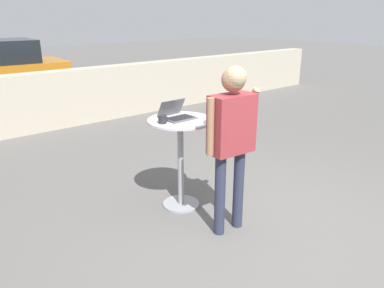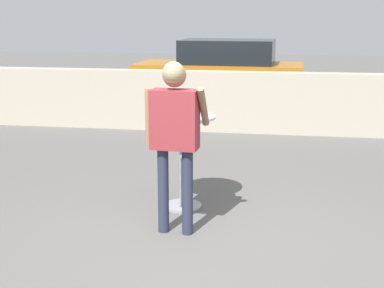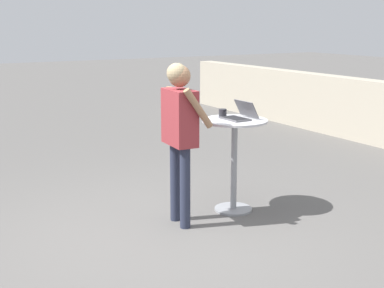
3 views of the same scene
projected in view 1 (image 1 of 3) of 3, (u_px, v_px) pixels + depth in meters
ground_plane at (268, 235)px, 3.88m from camera, size 50.00×50.00×0.00m
pavement_kerb at (66, 98)px, 7.52m from camera, size 15.22×0.35×1.12m
cafe_table at (181, 148)px, 4.25m from camera, size 0.73×0.73×1.06m
laptop at (177, 114)px, 4.17m from camera, size 0.34×0.33×0.20m
coffee_mug at (163, 119)px, 3.98m from camera, size 0.12×0.09×0.09m
standing_person at (232, 130)px, 3.62m from camera, size 0.61×0.36×1.72m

